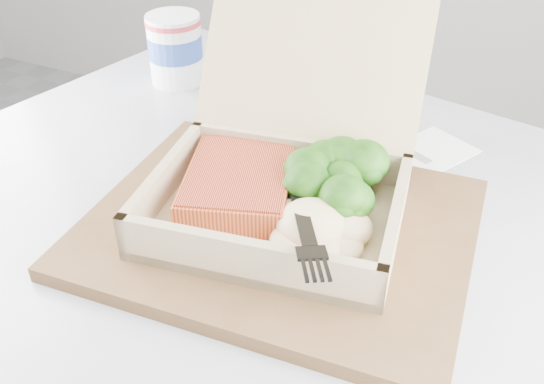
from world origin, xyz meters
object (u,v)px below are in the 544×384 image
at_px(cafe_table, 231,384).
at_px(takeout_container, 289,154).
at_px(paper_cup, 175,47).
at_px(serving_tray, 280,227).

relative_size(cafe_table, takeout_container, 3.12).
relative_size(takeout_container, paper_cup, 3.32).
height_order(cafe_table, takeout_container, takeout_container).
distance_m(cafe_table, takeout_container, 0.28).
relative_size(cafe_table, paper_cup, 10.35).
bearing_deg(takeout_container, serving_tray, -85.33).
relative_size(serving_tray, paper_cup, 3.73).
bearing_deg(cafe_table, paper_cup, 129.23).
distance_m(serving_tray, takeout_container, 0.07).
bearing_deg(serving_tray, cafe_table, -123.32).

